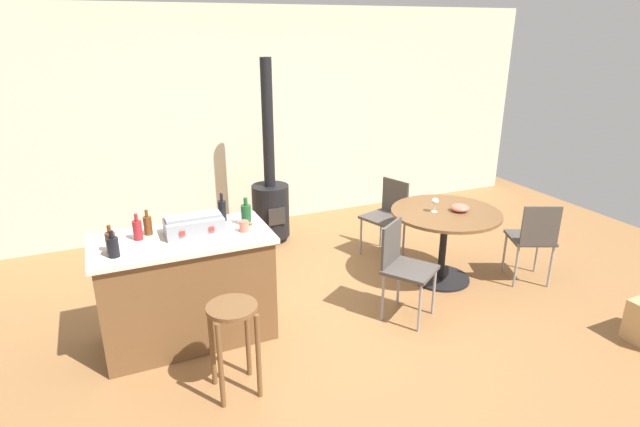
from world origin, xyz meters
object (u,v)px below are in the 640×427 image
folding_chair_near (388,212)px  wine_glass (435,202)px  cup_0 (244,226)px  bottle_2 (246,214)px  folding_chair_left (534,236)px  bottle_4 (222,210)px  bottle_0 (111,242)px  kitchen_island (187,288)px  cup_1 (114,236)px  bottle_1 (113,247)px  wooden_stool (233,329)px  toolbox (194,225)px  bottle_3 (138,230)px  bottle_5 (148,225)px  wood_stove (270,199)px  folding_chair_far (403,263)px  dining_table (445,227)px  serving_bowl (460,208)px

folding_chair_near → wine_glass: size_ratio=5.93×
cup_0 → bottle_2: bearing=67.4°
folding_chair_left → bottle_4: bearing=168.2°
bottle_0 → kitchen_island: bearing=9.6°
cup_1 → wine_glass: size_ratio=0.82×
folding_chair_near → bottle_1: 3.06m
bottle_1 → wine_glass: size_ratio=1.39×
wooden_stool → toolbox: (-0.07, 0.84, 0.47)m
bottle_3 → wooden_stool: bearing=-61.2°
folding_chair_left → cup_1: 3.85m
bottle_1 → bottle_5: (0.27, 0.33, 0.00)m
cup_0 → kitchen_island: bearing=169.4°
folding_chair_near → bottle_4: (-1.98, -0.59, 0.50)m
bottle_1 → cup_0: bottle_1 is taller
toolbox → bottle_3: bottle_3 is taller
folding_chair_left → bottle_4: size_ratio=3.51×
bottle_2 → wood_stove: bearing=65.6°
folding_chair_near → bottle_5: 2.71m
wooden_stool → bottle_1: size_ratio=3.45×
kitchen_island → wine_glass: bearing=1.1°
folding_chair_near → bottle_4: 2.13m
folding_chair_far → folding_chair_near: bearing=64.8°
toolbox → cup_0: size_ratio=4.05×
folding_chair_near → folding_chair_left: folding_chair_left is taller
bottle_2 → bottle_3: (-0.85, 0.03, -0.01)m
bottle_2 → cup_0: bearing=-112.6°
folding_chair_near → wine_glass: (0.06, -0.76, 0.35)m
folding_chair_left → folding_chair_far: bearing=-179.5°
wine_glass → bottle_2: bearing=179.9°
folding_chair_far → bottle_0: bearing=171.9°
cup_0 → cup_1: (-0.96, 0.21, 0.00)m
kitchen_island → dining_table: kitchen_island is taller
wood_stove → dining_table: bearing=-53.4°
wood_stove → cup_1: bearing=-138.0°
wood_stove → folding_chair_far: bearing=-76.7°
wooden_stool → cup_1: cup_1 is taller
dining_table → folding_chair_far: size_ratio=1.24×
wooden_stool → folding_chair_near: bearing=36.4°
kitchen_island → folding_chair_near: 2.50m
bottle_4 → bottle_5: (-0.61, -0.06, -0.02)m
wooden_stool → folding_chair_near: size_ratio=0.81×
wooden_stool → bottle_1: (-0.67, 0.63, 0.48)m
folding_chair_left → bottle_2: bearing=170.8°
wood_stove → bottle_1: (-1.79, -1.89, 0.47)m
serving_bowl → kitchen_island: bearing=179.2°
folding_chair_far → wine_glass: (0.64, 0.46, 0.33)m
bottle_5 → dining_table: bearing=-2.8°
dining_table → bottle_0: bearing=-178.1°
dining_table → folding_chair_near: 0.81m
folding_chair_far → bottle_0: 2.37m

